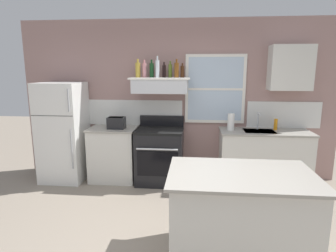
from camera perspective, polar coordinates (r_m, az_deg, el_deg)
The scene contains 21 objects.
ground_plane at distance 3.29m, azimuth -1.26°, elevation -23.58°, with size 16.00×16.00×0.00m, color gray.
back_wall at distance 4.94m, azimuth 2.09°, elevation 5.21°, with size 5.40×0.11×2.70m.
refrigerator at distance 5.14m, azimuth -20.25°, elevation -1.12°, with size 0.70×0.72×1.67m.
counter_left_of_stove at distance 4.99m, azimuth -10.77°, elevation -5.45°, with size 0.79×0.63×0.91m.
toaster at distance 4.79m, azimuth -10.31°, elevation 0.67°, with size 0.30×0.20×0.19m.
stove_range at distance 4.79m, azimuth -1.62°, elevation -5.85°, with size 0.76×0.69×1.09m.
range_hood_shelf at distance 4.68m, azimuth -1.56°, elevation 8.20°, with size 0.96×0.52×0.24m.
bottle_champagne_gold_foil at distance 4.73m, azimuth -6.06°, elevation 11.15°, with size 0.08×0.08×0.30m.
bottle_rose_pink at distance 4.73m, azimuth -4.75°, elevation 11.12°, with size 0.07×0.07×0.28m.
bottle_dark_green_wine at distance 4.72m, azimuth -3.30°, elevation 11.15°, with size 0.07×0.07×0.29m.
bottle_clear_tall at distance 4.67m, azimuth -2.13°, elevation 11.44°, with size 0.06×0.06×0.34m.
bottle_balsamic_dark at distance 4.71m, azimuth -0.80°, elevation 10.96°, with size 0.06×0.06×0.25m.
bottle_olive_oil_square at distance 4.70m, azimuth 0.45°, elevation 11.05°, with size 0.06×0.06×0.26m.
bottle_amber_wine at distance 4.64m, azimuth 1.73°, elevation 11.19°, with size 0.07×0.07×0.29m.
bottle_brown_stout at distance 4.67m, azimuth 2.90°, elevation 10.86°, with size 0.06×0.06×0.23m.
counter_right_with_sink at distance 4.92m, azimuth 18.59°, elevation -6.07°, with size 1.43×0.63×0.91m.
sink_faucet at distance 4.85m, azimuth 17.66°, elevation 1.36°, with size 0.03×0.17×0.28m.
paper_towel_roll at distance 4.69m, azimuth 12.50°, elevation 0.80°, with size 0.11×0.11×0.27m, color white.
dish_soap_bottle at distance 4.93m, azimuth 20.77°, elevation 0.32°, with size 0.06×0.06×0.18m, color orange.
kitchen_island at distance 3.02m, azimuth 14.13°, elevation -17.20°, with size 1.40×0.90×0.91m.
upper_cabinet_right at distance 4.94m, azimuth 23.33°, elevation 10.67°, with size 0.64×0.32×0.70m.
Camera 1 is at (0.33, -2.67, 1.89)m, focal length 30.40 mm.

